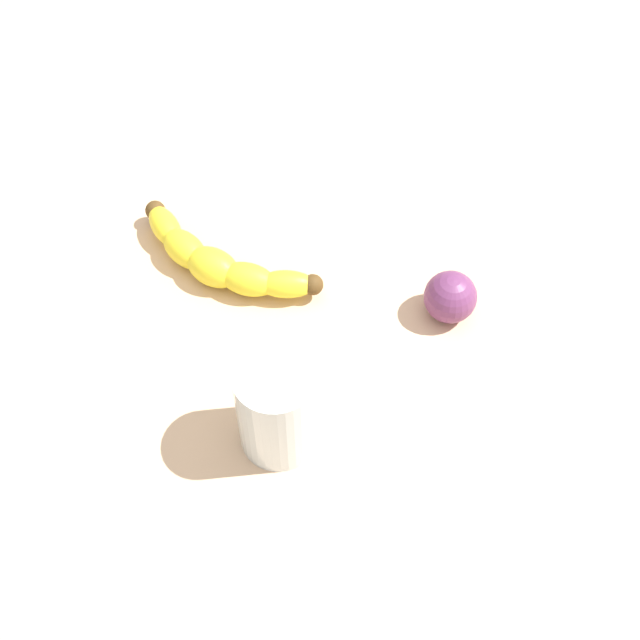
# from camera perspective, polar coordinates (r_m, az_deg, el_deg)

# --- Properties ---
(wooden_tabletop) EXTENTS (1.20, 1.20, 0.03)m
(wooden_tabletop) POSITION_cam_1_polar(r_m,az_deg,el_deg) (0.83, -3.17, -1.17)
(wooden_tabletop) COLOR #DDB38E
(wooden_tabletop) RESTS_ON ground
(banana) EXTENTS (0.14, 0.19, 0.04)m
(banana) POSITION_cam_1_polar(r_m,az_deg,el_deg) (0.85, -7.07, 4.08)
(banana) COLOR yellow
(banana) RESTS_ON wooden_tabletop
(smoothie_glass) EXTENTS (0.07, 0.07, 0.10)m
(smoothie_glass) POSITION_cam_1_polar(r_m,az_deg,el_deg) (0.71, -2.79, -6.20)
(smoothie_glass) COLOR silver
(smoothie_glass) RESTS_ON wooden_tabletop
(plum_fruit) EXTENTS (0.05, 0.05, 0.05)m
(plum_fruit) POSITION_cam_1_polar(r_m,az_deg,el_deg) (0.82, 9.04, 1.59)
(plum_fruit) COLOR #6B3360
(plum_fruit) RESTS_ON wooden_tabletop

